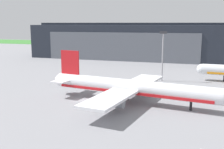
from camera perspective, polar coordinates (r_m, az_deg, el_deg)
name	(u,v)px	position (r m, az deg, el deg)	size (l,w,h in m)	color
ground_plane	(83,100)	(70.99, -5.86, -5.23)	(440.00, 440.00, 0.00)	gray
grass_field_strip	(168,45)	(252.70, 11.32, 5.89)	(440.00, 56.00, 0.08)	#3C8134
maintenance_hangar	(127,41)	(156.20, 3.13, 6.77)	(103.18, 30.33, 19.28)	#232833
airliner_near_left	(131,88)	(67.82, 3.85, -2.70)	(44.61, 37.74, 11.98)	silver
apron_light_mast	(163,52)	(94.02, 10.28, 4.60)	(2.40, 0.50, 16.48)	#99999E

